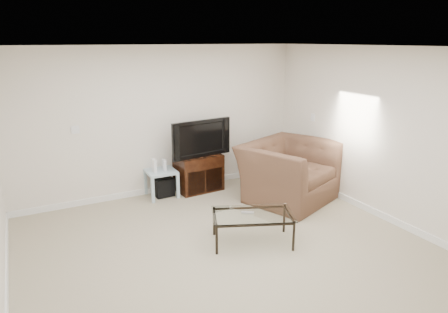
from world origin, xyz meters
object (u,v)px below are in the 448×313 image
side_table (161,183)px  recliner (289,162)px  subwoofer (163,186)px  tv_stand (198,172)px  television (198,137)px  coffee_table (252,228)px

side_table → recliner: recliner is taller
side_table → subwoofer: side_table is taller
tv_stand → side_table: 0.69m
subwoofer → recliner: bearing=-31.0°
television → recliner: (1.17, -1.05, -0.32)m
subwoofer → tv_stand: bearing=-1.6°
recliner → television: bearing=116.7°
tv_stand → recliner: 1.62m
subwoofer → recliner: 2.18m
coffee_table → tv_stand: bearing=85.5°
tv_stand → television: (0.00, -0.03, 0.64)m
television → recliner: television is taller
coffee_table → television: bearing=85.4°
tv_stand → television: 0.64m
television → subwoofer: bearing=169.0°
subwoofer → recliner: size_ratio=0.21×
television → coffee_table: (-0.17, -2.07, -0.76)m
side_table → subwoofer: 0.08m
tv_stand → coffee_table: tv_stand is taller
recliner → coffee_table: (-1.33, -1.03, -0.44)m
subwoofer → coffee_table: bearing=-77.0°
tv_stand → subwoofer: (-0.66, 0.02, -0.16)m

